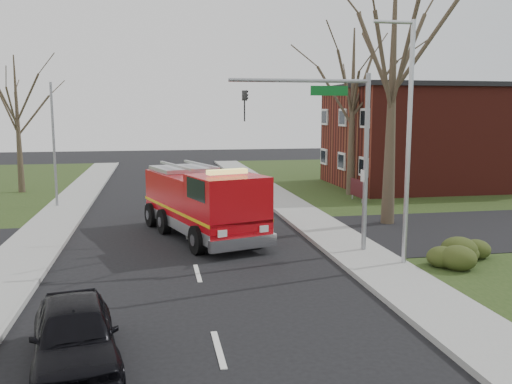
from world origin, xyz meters
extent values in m
plane|color=black|center=(0.00, 0.00, 0.00)|extent=(120.00, 120.00, 0.00)
cube|color=gray|center=(6.20, 0.00, 0.07)|extent=(2.40, 80.00, 0.15)
cube|color=gray|center=(-6.20, 0.00, 0.07)|extent=(2.40, 80.00, 0.15)
cube|color=maroon|center=(19.00, 18.00, 3.50)|extent=(15.00, 10.00, 7.00)
cube|color=black|center=(19.00, 18.00, 7.10)|extent=(15.40, 10.40, 0.30)
cube|color=silver|center=(11.45, 18.00, 2.00)|extent=(0.12, 1.40, 1.20)
cube|color=#410F14|center=(10.50, 12.50, 0.90)|extent=(0.12, 2.00, 1.00)
cylinder|color=gray|center=(10.50, 11.70, 0.45)|extent=(0.08, 0.08, 0.90)
cylinder|color=gray|center=(10.50, 13.30, 0.45)|extent=(0.08, 0.08, 0.90)
ellipsoid|color=#333F17|center=(9.00, -1.00, 0.58)|extent=(2.80, 2.00, 0.90)
cone|color=#3B2E23|center=(9.50, 6.00, 6.00)|extent=(0.64, 0.64, 12.00)
cone|color=#3B2E23|center=(11.00, 15.00, 5.25)|extent=(0.56, 0.56, 10.50)
cone|color=#3B2E23|center=(-10.00, 20.00, 4.50)|extent=(0.44, 0.44, 9.00)
cylinder|color=gray|center=(6.50, 1.50, 3.40)|extent=(0.18, 0.18, 6.80)
cylinder|color=gray|center=(3.90, 1.50, 6.50)|extent=(5.20, 0.14, 0.14)
cube|color=#0C591E|center=(5.00, 1.50, 6.15)|extent=(1.40, 0.06, 0.35)
imported|color=black|center=(1.90, 1.50, 6.15)|extent=(0.22, 0.18, 1.10)
cylinder|color=#B7BABF|center=(7.20, -0.50, 4.20)|extent=(0.16, 0.16, 8.40)
cylinder|color=#B7BABF|center=(6.50, -0.50, 8.30)|extent=(1.40, 0.12, 0.12)
cylinder|color=gray|center=(-6.80, 14.00, 3.50)|extent=(0.14, 0.14, 7.00)
cube|color=#B2080F|center=(0.28, 6.67, 1.57)|extent=(4.10, 5.83, 2.13)
cube|color=#B2080F|center=(1.43, 2.99, 1.73)|extent=(3.31, 3.31, 2.44)
cube|color=#B7BABF|center=(0.64, 5.51, 0.71)|extent=(4.91, 8.35, 0.46)
cube|color=#E5B20C|center=(0.64, 5.51, 1.27)|extent=(4.92, 8.35, 0.12)
cube|color=black|center=(1.76, 1.93, 2.49)|extent=(2.26, 0.80, 0.86)
cube|color=#E5D866|center=(1.43, 2.99, 3.10)|extent=(1.66, 0.83, 0.18)
cylinder|color=black|center=(0.20, 2.50, 0.56)|extent=(0.67, 1.17, 1.12)
cylinder|color=black|center=(2.72, 3.29, 0.56)|extent=(0.67, 1.17, 1.12)
cylinder|color=black|center=(-1.53, 8.02, 0.56)|extent=(0.67, 1.17, 1.12)
cylinder|color=black|center=(0.99, 8.81, 0.56)|extent=(0.67, 1.17, 1.12)
imported|color=black|center=(-3.09, -6.29, 0.73)|extent=(2.42, 4.52, 1.46)
camera|label=1|loc=(-1.32, -17.68, 5.39)|focal=38.00mm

